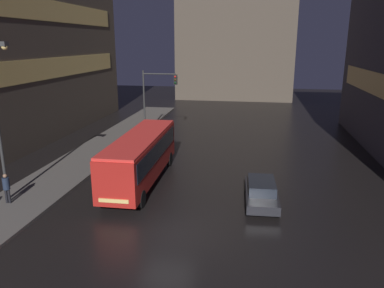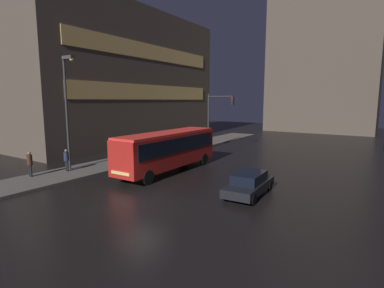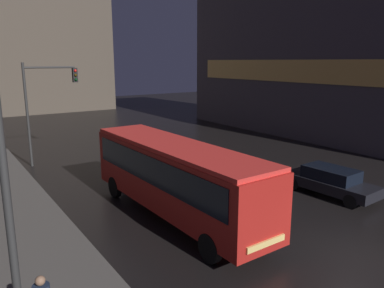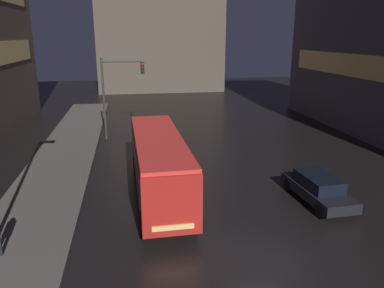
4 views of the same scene
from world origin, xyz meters
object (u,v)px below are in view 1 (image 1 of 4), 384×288
Objects in this scene: pedestrian_mid at (6,186)px; traffic_light_main at (155,93)px; car_taxi at (261,192)px; bus_near at (141,154)px.

traffic_light_main is at bearing -81.94° from pedestrian_mid.
pedestrian_mid is 0.27× the size of traffic_light_main.
pedestrian_mid reaches higher than car_taxi.
bus_near is at bearing -121.16° from pedestrian_mid.
pedestrian_mid is at bearing -104.37° from traffic_light_main.
bus_near is 8.00m from car_taxi.
traffic_light_main reaches higher than pedestrian_mid.
car_taxi is 0.72× the size of traffic_light_main.
pedestrian_mid is at bearing 35.40° from bus_near.
car_taxi is at bearing -146.79° from pedestrian_mid.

